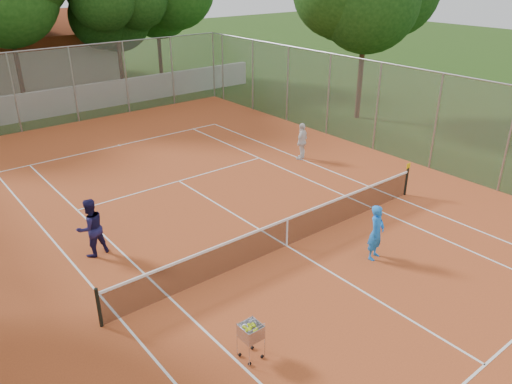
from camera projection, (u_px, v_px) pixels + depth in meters
ground at (287, 246)px, 15.29m from camera, size 120.00×120.00×0.00m
court_pad at (287, 246)px, 15.29m from camera, size 18.00×34.00×0.02m
court_lines at (287, 246)px, 15.28m from camera, size 10.98×23.78×0.01m
tennis_net at (287, 232)px, 15.08m from camera, size 11.88×0.10×0.98m
perimeter_fence at (288, 187)px, 14.46m from camera, size 18.00×34.00×4.00m
boundary_wall at (64, 101)px, 28.44m from camera, size 26.00×0.30×1.50m
tropical_trees at (34, 18)px, 28.79m from camera, size 29.00×19.00×10.00m
player_near at (376, 232)px, 14.34m from camera, size 0.70×0.55×1.68m
player_far_left at (91, 228)px, 14.47m from camera, size 0.96×0.79×1.79m
player_far_right at (302, 141)px, 21.75m from camera, size 1.04×0.76×1.64m
ball_hopper at (251, 340)px, 10.76m from camera, size 0.62×0.62×0.97m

